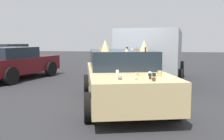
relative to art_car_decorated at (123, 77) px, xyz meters
The scene contains 5 objects.
ground_plane 0.72m from the art_car_decorated, 165.00° to the right, with size 60.00×60.00×0.00m, color #2D2D30.
art_car_decorated is the anchor object (origin of this frame).
parked_van_far_right 3.96m from the art_car_decorated, 12.34° to the right, with size 5.57×2.76×2.03m.
parked_sedan_near_left 6.10m from the art_car_decorated, 55.36° to the left, with size 4.32×2.63×1.37m.
parked_sedan_behind_left 10.64m from the art_car_decorated, 47.05° to the left, with size 4.79×2.51×1.43m.
Camera 1 is at (-6.48, -0.72, 1.67)m, focal length 41.02 mm.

